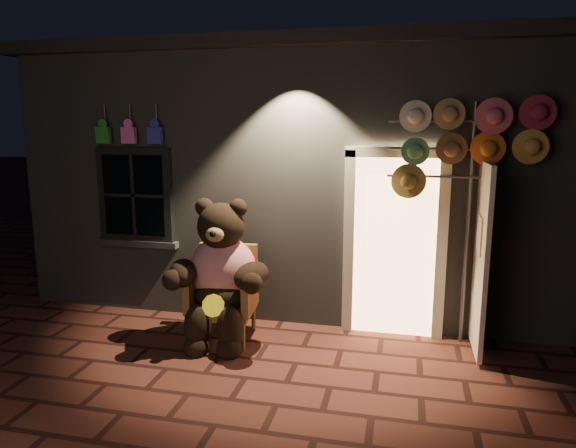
% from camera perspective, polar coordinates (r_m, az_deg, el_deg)
% --- Properties ---
extents(ground, '(60.00, 60.00, 0.00)m').
position_cam_1_polar(ground, '(5.24, -4.80, -16.65)').
color(ground, brown).
rests_on(ground, ground).
extents(shop_building, '(7.30, 5.95, 3.51)m').
position_cam_1_polar(shop_building, '(8.55, 3.23, 6.29)').
color(shop_building, slate).
rests_on(shop_building, ground).
extents(wicker_armchair, '(0.78, 0.71, 1.06)m').
position_cam_1_polar(wicker_armchair, '(6.01, -7.06, -7.54)').
color(wicker_armchair, olive).
rests_on(wicker_armchair, ground).
extents(teddy_bear, '(1.23, 0.99, 1.69)m').
position_cam_1_polar(teddy_bear, '(5.81, -7.51, -5.62)').
color(teddy_bear, red).
rests_on(teddy_bear, ground).
extents(hat_rack, '(1.61, 0.22, 2.69)m').
position_cam_1_polar(hat_rack, '(5.72, 18.97, 8.56)').
color(hat_rack, '#59595E').
rests_on(hat_rack, ground).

